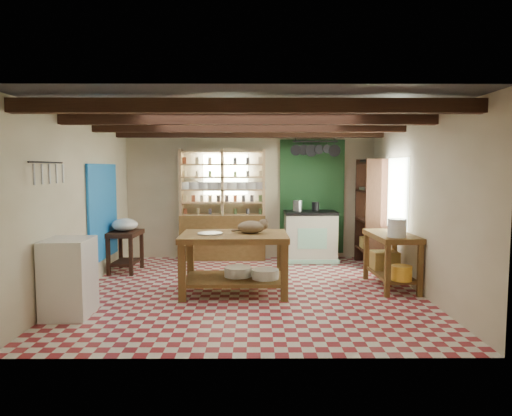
{
  "coord_description": "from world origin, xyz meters",
  "views": [
    {
      "loc": [
        0.07,
        -6.75,
        1.83
      ],
      "look_at": [
        0.11,
        0.3,
        1.21
      ],
      "focal_mm": 32.0,
      "sensor_mm": 36.0,
      "label": 1
    }
  ],
  "objects_px": {
    "white_cabinet": "(69,277)",
    "right_counter": "(391,260)",
    "prep_table": "(126,251)",
    "cat": "(251,227)",
    "stove": "(310,236)",
    "work_table": "(234,263)"
  },
  "relations": [
    {
      "from": "right_counter",
      "to": "white_cabinet",
      "type": "bearing_deg",
      "value": -165.55
    },
    {
      "from": "work_table",
      "to": "prep_table",
      "type": "relative_size",
      "value": 2.13
    },
    {
      "from": "prep_table",
      "to": "white_cabinet",
      "type": "xyz_separation_m",
      "value": [
        -0.02,
        -2.42,
        0.12
      ]
    },
    {
      "from": "white_cabinet",
      "to": "right_counter",
      "type": "distance_m",
      "value": 4.6
    },
    {
      "from": "cat",
      "to": "stove",
      "type": "bearing_deg",
      "value": 52.63
    },
    {
      "from": "stove",
      "to": "white_cabinet",
      "type": "distance_m",
      "value": 4.77
    },
    {
      "from": "stove",
      "to": "cat",
      "type": "bearing_deg",
      "value": -117.39
    },
    {
      "from": "work_table",
      "to": "stove",
      "type": "bearing_deg",
      "value": 58.4
    },
    {
      "from": "white_cabinet",
      "to": "right_counter",
      "type": "height_order",
      "value": "white_cabinet"
    },
    {
      "from": "stove",
      "to": "cat",
      "type": "height_order",
      "value": "cat"
    },
    {
      "from": "white_cabinet",
      "to": "prep_table",
      "type": "bearing_deg",
      "value": 87.38
    },
    {
      "from": "prep_table",
      "to": "right_counter",
      "type": "relative_size",
      "value": 0.62
    },
    {
      "from": "stove",
      "to": "white_cabinet",
      "type": "relative_size",
      "value": 1.05
    },
    {
      "from": "prep_table",
      "to": "cat",
      "type": "height_order",
      "value": "cat"
    },
    {
      "from": "right_counter",
      "to": "cat",
      "type": "height_order",
      "value": "cat"
    },
    {
      "from": "prep_table",
      "to": "white_cabinet",
      "type": "relative_size",
      "value": 0.75
    },
    {
      "from": "right_counter",
      "to": "cat",
      "type": "bearing_deg",
      "value": -176.07
    },
    {
      "from": "stove",
      "to": "prep_table",
      "type": "relative_size",
      "value": 1.4
    },
    {
      "from": "cat",
      "to": "white_cabinet",
      "type": "bearing_deg",
      "value": -164.63
    },
    {
      "from": "stove",
      "to": "white_cabinet",
      "type": "bearing_deg",
      "value": -135.94
    },
    {
      "from": "stove",
      "to": "right_counter",
      "type": "xyz_separation_m",
      "value": [
        1.0,
        -2.02,
        -0.08
      ]
    },
    {
      "from": "prep_table",
      "to": "cat",
      "type": "relative_size",
      "value": 1.78
    }
  ]
}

